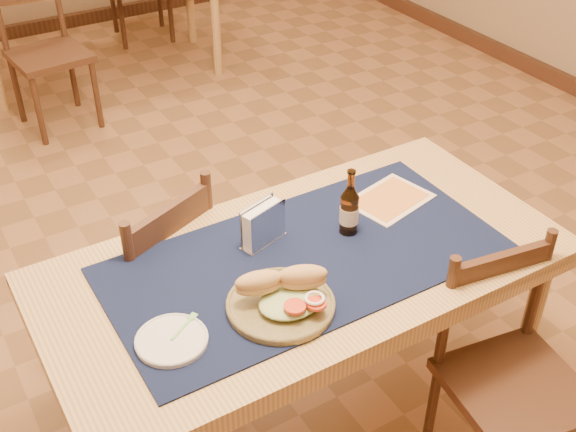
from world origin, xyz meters
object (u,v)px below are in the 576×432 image
sandwich_plate (283,298)px  napkin_holder (263,225)px  beer_bottle (349,210)px  main_table (305,280)px  chair_main_far (149,283)px  chair_main_near (510,375)px

sandwich_plate → napkin_holder: 0.31m
sandwich_plate → beer_bottle: 0.41m
beer_bottle → napkin_holder: 0.27m
sandwich_plate → napkin_holder: bearing=71.3°
sandwich_plate → beer_bottle: bearing=28.9°
main_table → sandwich_plate: size_ratio=5.24×
main_table → beer_bottle: (0.19, 0.04, 0.17)m
chair_main_far → chair_main_near: chair_main_far is taller
chair_main_far → beer_bottle: beer_bottle is taller
main_table → beer_bottle: beer_bottle is taller
main_table → chair_main_near: size_ratio=1.88×
sandwich_plate → chair_main_far: bearing=106.3°
main_table → napkin_holder: napkin_holder is taller
chair_main_near → sandwich_plate: sandwich_plate is taller
sandwich_plate → main_table: bearing=42.5°
main_table → chair_main_far: 0.62m
chair_main_far → sandwich_plate: 0.73m
sandwich_plate → chair_main_near: bearing=-28.2°
main_table → chair_main_far: bearing=126.6°
chair_main_near → beer_bottle: bearing=116.1°
beer_bottle → napkin_holder: size_ratio=1.36×
main_table → chair_main_near: bearing=-47.2°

